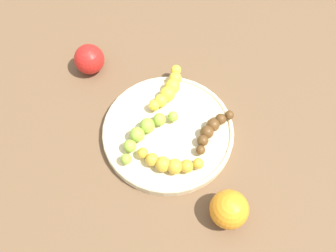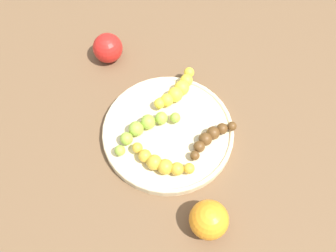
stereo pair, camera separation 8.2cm
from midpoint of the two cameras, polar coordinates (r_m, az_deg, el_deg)
ground_plane at (r=0.85m, az=2.74°, el=-1.49°), size 2.40×2.40×0.00m
fruit_bowl at (r=0.84m, az=2.77°, el=-1.11°), size 0.29×0.29×0.02m
banana_yellow at (r=0.87m, az=4.05°, el=5.10°), size 0.12×0.08×0.03m
banana_green at (r=0.82m, az=-0.79°, el=-0.51°), size 0.16×0.07×0.03m
banana_spotted at (r=0.78m, az=1.88°, el=-5.75°), size 0.11×0.10×0.03m
banana_overripe at (r=0.82m, az=9.17°, el=-1.93°), size 0.12×0.06×0.03m
orange_fruit at (r=0.75m, az=9.30°, el=-13.89°), size 0.08×0.08×0.08m
apple_red at (r=0.95m, az=-6.49°, el=11.25°), size 0.07×0.07×0.07m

